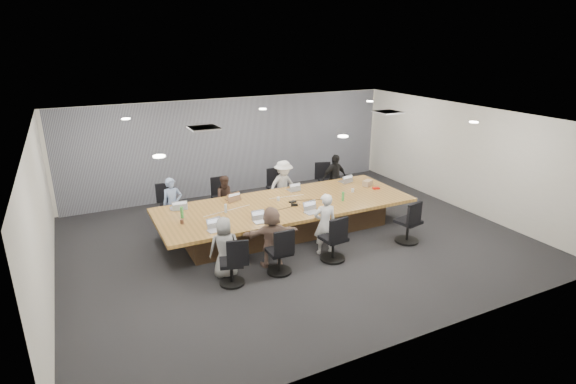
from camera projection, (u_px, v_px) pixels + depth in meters
name	position (u px, v px, depth m)	size (l,w,h in m)	color
floor	(296.00, 240.00, 10.35)	(10.00, 8.00, 0.00)	#232326
ceiling	(296.00, 119.00, 9.44)	(10.00, 8.00, 0.00)	white
wall_back	(234.00, 145.00, 13.29)	(10.00, 2.80, 0.00)	silver
wall_front	(422.00, 258.00, 6.51)	(10.00, 2.80, 0.00)	silver
wall_left	(41.00, 221.00, 7.81)	(8.00, 2.80, 0.00)	silver
wall_right	(462.00, 157.00, 11.99)	(8.00, 2.80, 0.00)	silver
curtain	(235.00, 146.00, 13.22)	(9.80, 0.04, 2.80)	gray
conference_table	(286.00, 217.00, 10.65)	(6.00, 2.20, 0.74)	#442F1D
chair_0	(170.00, 209.00, 11.09)	(0.57, 0.57, 0.84)	black
chair_1	(222.00, 201.00, 11.66)	(0.54, 0.54, 0.80)	black
chair_2	(278.00, 191.00, 12.32)	(0.59, 0.59, 0.87)	black
chair_3	(328.00, 184.00, 12.99)	(0.56, 0.56, 0.83)	black
chair_4	(231.00, 266.00, 8.39)	(0.51, 0.51, 0.75)	black
chair_5	(279.00, 255.00, 8.80)	(0.52, 0.52, 0.77)	black
chair_6	(333.00, 242.00, 9.31)	(0.55, 0.55, 0.82)	black
chair_7	(408.00, 225.00, 10.14)	(0.56, 0.56, 0.83)	black
person_0	(173.00, 204.00, 10.72)	(0.47, 0.31, 1.30)	#7E95C2
laptop_0	(178.00, 208.00, 10.22)	(0.34, 0.24, 0.02)	#B2B2B7
person_1	(226.00, 198.00, 11.31)	(0.57, 0.45, 1.18)	#3D2A22
laptop_1	(234.00, 199.00, 10.79)	(0.35, 0.24, 0.02)	#8C6647
person_2	(283.00, 186.00, 11.94)	(0.89, 0.51, 1.38)	silver
laptop_2	(293.00, 190.00, 11.46)	(0.30, 0.21, 0.02)	#B2B2B7
person_3	(334.00, 178.00, 12.61)	(0.80, 0.33, 1.37)	black
laptop_3	(345.00, 181.00, 12.12)	(0.35, 0.24, 0.02)	#B2B2B7
person_4	(225.00, 247.00, 8.61)	(0.60, 0.39, 1.22)	gray
laptop_4	(216.00, 230.00, 9.03)	(0.31, 0.21, 0.02)	#B2B2B7
person_5	(272.00, 237.00, 9.02)	(1.18, 0.37, 1.27)	#7A5E51
laptop_5	(261.00, 222.00, 9.45)	(0.29, 0.20, 0.02)	#B2B2B7
person_6	(325.00, 224.00, 9.52)	(0.50, 0.33, 1.36)	silver
laptop_6	(312.00, 212.00, 9.96)	(0.34, 0.23, 0.02)	#B2B2B7
bottle_green_left	(182.00, 212.00, 9.64)	(0.07, 0.07, 0.25)	green
bottle_green_right	(343.00, 196.00, 10.66)	(0.06, 0.06, 0.22)	green
bottle_clear	(226.00, 208.00, 9.94)	(0.06, 0.06, 0.20)	silver
cup_white_far	(278.00, 199.00, 10.69)	(0.07, 0.07, 0.09)	white
cup_white_near	(353.00, 190.00, 11.28)	(0.07, 0.07, 0.09)	white
mug_brown	(182.00, 221.00, 9.36)	(0.08, 0.08, 0.10)	brown
mic_left	(256.00, 218.00, 9.64)	(0.17, 0.11, 0.03)	black
mic_right	(293.00, 202.00, 10.58)	(0.16, 0.10, 0.03)	black
stapler	(294.00, 205.00, 10.35)	(0.15, 0.04, 0.06)	black
canvas_bag	(367.00, 183.00, 11.76)	(0.27, 0.17, 0.15)	tan
snack_packet	(376.00, 188.00, 11.54)	(0.17, 0.11, 0.04)	red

